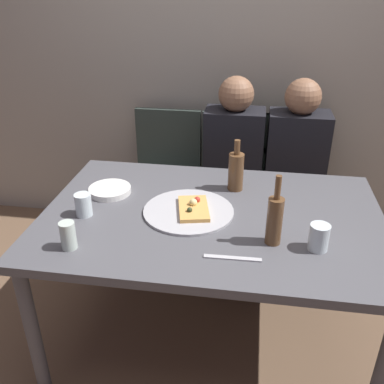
# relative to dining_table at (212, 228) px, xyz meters

# --- Properties ---
(ground_plane) EXTENTS (8.00, 8.00, 0.00)m
(ground_plane) POSITION_rel_dining_table_xyz_m (0.00, 0.00, -0.66)
(ground_plane) COLOR brown
(back_wall) EXTENTS (6.00, 0.10, 2.60)m
(back_wall) POSITION_rel_dining_table_xyz_m (0.00, 1.18, 0.64)
(back_wall) COLOR gray
(back_wall) RESTS_ON ground_plane
(dining_table) EXTENTS (1.52, 1.01, 0.74)m
(dining_table) POSITION_rel_dining_table_xyz_m (0.00, 0.00, 0.00)
(dining_table) COLOR #4C4C51
(dining_table) RESTS_ON ground_plane
(pizza_tray) EXTENTS (0.41, 0.41, 0.01)m
(pizza_tray) POSITION_rel_dining_table_xyz_m (-0.11, 0.00, 0.08)
(pizza_tray) COLOR #ADADB2
(pizza_tray) RESTS_ON dining_table
(pizza_slice_last) EXTENTS (0.17, 0.24, 0.05)m
(pizza_slice_last) POSITION_rel_dining_table_xyz_m (-0.08, 0.00, 0.10)
(pizza_slice_last) COLOR tan
(pizza_slice_last) RESTS_ON pizza_tray
(wine_bottle) EXTENTS (0.06, 0.06, 0.30)m
(wine_bottle) POSITION_rel_dining_table_xyz_m (0.27, -0.19, 0.18)
(wine_bottle) COLOR brown
(wine_bottle) RESTS_ON dining_table
(beer_bottle) EXTENTS (0.08, 0.08, 0.26)m
(beer_bottle) POSITION_rel_dining_table_xyz_m (0.09, 0.26, 0.17)
(beer_bottle) COLOR brown
(beer_bottle) RESTS_ON dining_table
(tumbler_near) EXTENTS (0.08, 0.08, 0.11)m
(tumbler_near) POSITION_rel_dining_table_xyz_m (0.44, -0.21, 0.13)
(tumbler_near) COLOR silver
(tumbler_near) RESTS_ON dining_table
(tumbler_far) EXTENTS (0.07, 0.07, 0.10)m
(tumbler_far) POSITION_rel_dining_table_xyz_m (-0.56, -0.09, 0.12)
(tumbler_far) COLOR silver
(tumbler_far) RESTS_ON dining_table
(wine_glass) EXTENTS (0.06, 0.06, 0.11)m
(wine_glass) POSITION_rel_dining_table_xyz_m (-0.52, -0.35, 0.13)
(wine_glass) COLOR #B7C6BC
(wine_glass) RESTS_ON dining_table
(plate_stack) EXTENTS (0.21, 0.21, 0.03)m
(plate_stack) POSITION_rel_dining_table_xyz_m (-0.52, 0.13, 0.09)
(plate_stack) COLOR white
(plate_stack) RESTS_ON dining_table
(table_knife) EXTENTS (0.22, 0.03, 0.01)m
(table_knife) POSITION_rel_dining_table_xyz_m (0.11, -0.32, 0.07)
(table_knife) COLOR #B7B7BC
(table_knife) RESTS_ON dining_table
(chair_left) EXTENTS (0.44, 0.44, 0.90)m
(chair_left) POSITION_rel_dining_table_xyz_m (-0.41, 0.90, -0.15)
(chair_left) COLOR #2D3833
(chair_left) RESTS_ON ground_plane
(chair_middle) EXTENTS (0.44, 0.44, 0.90)m
(chair_middle) POSITION_rel_dining_table_xyz_m (0.04, 0.90, -0.15)
(chair_middle) COLOR #2D3833
(chair_middle) RESTS_ON ground_plane
(chair_right) EXTENTS (0.44, 0.44, 0.90)m
(chair_right) POSITION_rel_dining_table_xyz_m (0.42, 0.90, -0.15)
(chair_right) COLOR #2D3833
(chair_right) RESTS_ON ground_plane
(guest_in_sweater) EXTENTS (0.36, 0.56, 1.17)m
(guest_in_sweater) POSITION_rel_dining_table_xyz_m (0.04, 0.75, -0.02)
(guest_in_sweater) COLOR black
(guest_in_sweater) RESTS_ON ground_plane
(guest_in_beanie) EXTENTS (0.36, 0.56, 1.17)m
(guest_in_beanie) POSITION_rel_dining_table_xyz_m (0.42, 0.75, -0.02)
(guest_in_beanie) COLOR black
(guest_in_beanie) RESTS_ON ground_plane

